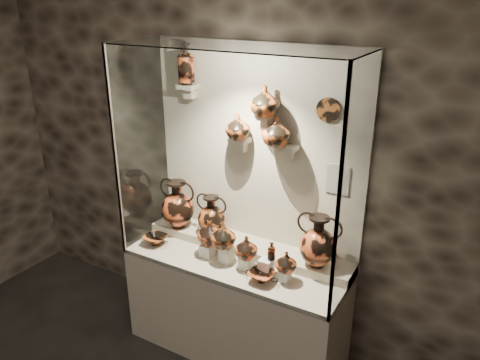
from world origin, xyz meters
name	(u,v)px	position (x,y,z in m)	size (l,w,h in m)	color
wall_back	(257,152)	(0.00, 2.50, 1.60)	(5.00, 0.02, 3.20)	black
plinth	(236,307)	(0.00, 2.18, 0.40)	(1.70, 0.60, 0.80)	beige
front_tier	(236,262)	(0.00, 2.18, 0.82)	(1.68, 0.58, 0.03)	#B9AA8F
rear_tier	(247,248)	(0.00, 2.35, 0.85)	(1.70, 0.25, 0.10)	#B9AA8F
back_panel	(257,152)	(0.00, 2.50, 1.60)	(1.70, 0.03, 1.60)	beige
glass_front	(212,178)	(0.00, 1.88, 1.60)	(1.70, 0.01, 1.60)	white
glass_left	(141,146)	(-0.85, 2.18, 1.60)	(0.01, 0.60, 1.60)	white
glass_right	(355,188)	(0.85, 2.18, 1.60)	(0.01, 0.60, 1.60)	white
glass_top	(235,46)	(0.00, 2.18, 2.40)	(1.70, 0.60, 0.01)	white
frame_post_left	(116,157)	(-0.84, 1.89, 1.60)	(0.02, 0.02, 1.60)	gray
frame_post_right	(338,205)	(0.84, 1.89, 1.60)	(0.02, 0.02, 1.60)	gray
pedestal_a	(208,250)	(-0.22, 2.13, 0.88)	(0.09, 0.09, 0.10)	silver
pedestal_b	(226,254)	(-0.05, 2.13, 0.90)	(0.09, 0.09, 0.13)	silver
pedestal_c	(246,262)	(0.12, 2.13, 0.88)	(0.09, 0.09, 0.09)	silver
pedestal_d	(266,267)	(0.28, 2.13, 0.89)	(0.09, 0.09, 0.12)	silver
pedestal_e	(284,274)	(0.42, 2.13, 0.87)	(0.09, 0.09, 0.08)	silver
bracket_ul	(188,87)	(-0.55, 2.42, 2.05)	(0.14, 0.12, 0.04)	beige
bracket_ca	(240,140)	(-0.10, 2.42, 1.70)	(0.14, 0.12, 0.04)	beige
bracket_cb	(265,117)	(0.10, 2.42, 1.90)	(0.10, 0.12, 0.04)	beige
bracket_cc	(287,148)	(0.28, 2.42, 1.70)	(0.14, 0.12, 0.04)	beige
amphora_left	(178,204)	(-0.62, 2.31, 1.10)	(0.32, 0.32, 0.40)	#CA5126
amphora_mid	(212,215)	(-0.31, 2.33, 1.07)	(0.26, 0.26, 0.33)	#AF4B1F
amphora_right	(318,241)	(0.59, 2.32, 1.09)	(0.31, 0.31, 0.39)	#CA5126
jug_a	(210,232)	(-0.20, 2.15, 1.03)	(0.19, 0.19, 0.20)	#CA5126
jug_b	(223,235)	(-0.07, 2.11, 1.06)	(0.19, 0.19, 0.20)	#AF4B1F
jug_c	(246,247)	(0.12, 2.12, 1.01)	(0.17, 0.17, 0.17)	#CA5126
jug_e	(286,262)	(0.44, 2.12, 0.99)	(0.15, 0.15, 0.15)	#CA5126
lekythos_small	(272,250)	(0.31, 2.15, 1.03)	(0.07, 0.07, 0.15)	#AF4B1F
kylix_left	(155,239)	(-0.68, 2.07, 0.88)	(0.24, 0.20, 0.09)	#AF4B1F
kylix_right	(262,276)	(0.30, 2.03, 0.88)	(0.24, 0.20, 0.09)	#CA5126
lekythos_tall	(186,62)	(-0.55, 2.40, 2.24)	(0.13, 0.13, 0.34)	#CA5126
ovoid_vase_a	(238,126)	(-0.10, 2.38, 1.81)	(0.18, 0.18, 0.19)	#AF4B1F
ovoid_vase_b	(265,101)	(0.12, 2.37, 2.02)	(0.20, 0.20, 0.21)	#AF4B1F
ovoid_vase_c	(276,131)	(0.22, 2.37, 1.82)	(0.20, 0.20, 0.21)	#AF4B1F
wall_plate	(328,110)	(0.54, 2.47, 1.99)	(0.17, 0.17, 0.02)	#974E1D
info_placard	(337,179)	(0.64, 2.47, 1.51)	(0.16, 0.01, 0.21)	beige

